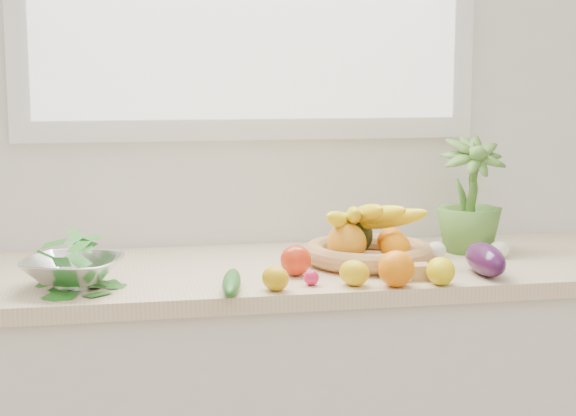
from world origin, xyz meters
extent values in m
cube|color=white|center=(0.00, 2.25, 1.35)|extent=(4.50, 0.02, 2.70)
cube|color=beige|center=(0.00, 1.95, 0.88)|extent=(2.24, 0.62, 0.04)
sphere|color=orange|center=(0.25, 1.67, 0.94)|extent=(0.11, 0.11, 0.08)
ellipsoid|color=#D99E0B|center=(-0.03, 1.69, 0.93)|extent=(0.08, 0.09, 0.06)
ellipsoid|color=yellow|center=(0.36, 1.67, 0.93)|extent=(0.07, 0.09, 0.07)
ellipsoid|color=#ECB60C|center=(0.16, 1.70, 0.93)|extent=(0.09, 0.10, 0.06)
sphere|color=red|center=(0.05, 1.83, 0.94)|extent=(0.08, 0.08, 0.08)
cube|color=tan|center=(0.30, 1.73, 0.92)|extent=(0.12, 0.05, 0.04)
ellipsoid|color=white|center=(0.62, 1.93, 0.92)|extent=(0.07, 0.07, 0.05)
ellipsoid|color=white|center=(0.46, 1.96, 0.92)|extent=(0.06, 0.06, 0.04)
ellipsoid|color=silver|center=(0.51, 1.77, 0.92)|extent=(0.07, 0.07, 0.04)
ellipsoid|color=#340F37|center=(0.50, 1.74, 0.94)|extent=(0.08, 0.20, 0.08)
ellipsoid|color=#1D5D1B|center=(-0.12, 1.70, 0.92)|extent=(0.08, 0.23, 0.04)
sphere|color=#CC194A|center=(0.06, 1.72, 0.92)|extent=(0.05, 0.05, 0.04)
imported|color=#4C7D2D|center=(0.57, 2.02, 1.05)|extent=(0.18, 0.18, 0.33)
cylinder|color=tan|center=(0.26, 1.92, 0.91)|extent=(0.31, 0.31, 0.01)
torus|color=tan|center=(0.26, 1.92, 0.93)|extent=(0.36, 0.36, 0.05)
sphere|color=orange|center=(0.19, 1.89, 0.96)|extent=(0.11, 0.11, 0.10)
sphere|color=orange|center=(0.31, 1.87, 0.95)|extent=(0.08, 0.08, 0.08)
sphere|color=orange|center=(0.33, 1.97, 0.95)|extent=(0.08, 0.08, 0.07)
ellipsoid|color=black|center=(0.25, 1.99, 0.96)|extent=(0.09, 0.09, 0.10)
ellipsoid|color=yellow|center=(0.18, 1.91, 1.02)|extent=(0.15, 0.21, 0.10)
ellipsoid|color=yellow|center=(0.22, 1.92, 1.03)|extent=(0.09, 0.23, 0.10)
ellipsoid|color=yellow|center=(0.25, 1.91, 1.03)|extent=(0.06, 0.23, 0.10)
ellipsoid|color=yellow|center=(0.28, 1.92, 1.03)|extent=(0.12, 0.22, 0.10)
ellipsoid|color=yellow|center=(0.31, 1.91, 1.02)|extent=(0.18, 0.19, 0.10)
cylinder|color=white|center=(-0.47, 1.80, 0.91)|extent=(0.11, 0.11, 0.02)
imported|color=silver|center=(-0.47, 1.80, 0.94)|extent=(0.28, 0.28, 0.05)
ellipsoid|color=#266C1B|center=(-0.47, 1.80, 0.98)|extent=(0.21, 0.21, 0.07)
camera|label=1|loc=(-0.36, -0.22, 1.39)|focal=55.00mm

